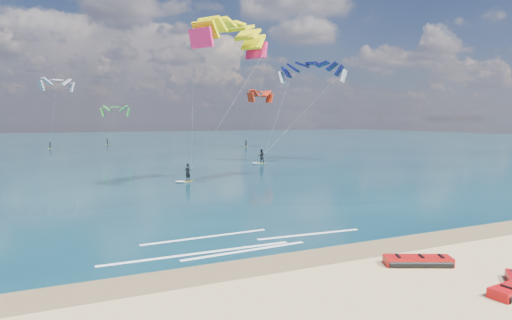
{
  "coord_description": "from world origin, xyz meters",
  "views": [
    {
      "loc": [
        -8.59,
        -13.57,
        6.04
      ],
      "look_at": [
        1.64,
        8.0,
        3.88
      ],
      "focal_mm": 32.0,
      "sensor_mm": 36.0,
      "label": 1
    }
  ],
  "objects": [
    {
      "name": "shoreline_foam",
      "position": [
        -0.27,
        6.2,
        0.04
      ],
      "size": [
        13.61,
        3.63,
        0.01
      ],
      "color": "white",
      "rests_on": "ground"
    },
    {
      "name": "packed_kite_mid",
      "position": [
        5.35,
        0.18,
        0.0
      ],
      "size": [
        3.17,
        2.36,
        0.43
      ],
      "primitive_type": null,
      "rotation": [
        0.0,
        0.0,
        -0.45
      ],
      "color": "#BC0E0D",
      "rests_on": "ground"
    },
    {
      "name": "sea",
      "position": [
        0.0,
        104.0,
        0.02
      ],
      "size": [
        320.0,
        200.0,
        0.04
      ],
      "primitive_type": "cube",
      "color": "#0A2637",
      "rests_on": "ground"
    },
    {
      "name": "distant_kites",
      "position": [
        4.51,
        78.66,
        5.5
      ],
      "size": [
        60.73,
        33.62,
        13.5
      ],
      "color": "#A19EA7",
      "rests_on": "ground"
    },
    {
      "name": "kitesurfer_far",
      "position": [
        21.68,
        39.86,
        7.96
      ],
      "size": [
        13.04,
        7.65,
        15.14
      ],
      "rotation": [
        0.0,
        0.0,
        0.35
      ],
      "color": "gold",
      "rests_on": "sea"
    },
    {
      "name": "wet_sand_strip",
      "position": [
        0.0,
        3.0,
        0.0
      ],
      "size": [
        320.0,
        2.4,
        0.01
      ],
      "primitive_type": "cube",
      "color": "brown",
      "rests_on": "ground"
    },
    {
      "name": "kitesurfer_main",
      "position": [
        5.28,
        25.36,
        8.08
      ],
      "size": [
        9.43,
        9.5,
        15.68
      ],
      "rotation": [
        0.0,
        0.0,
        0.49
      ],
      "color": "yellow",
      "rests_on": "sea"
    },
    {
      "name": "ground",
      "position": [
        0.0,
        40.0,
        0.0
      ],
      "size": [
        320.0,
        320.0,
        0.0
      ],
      "primitive_type": "plane",
      "color": "tan",
      "rests_on": "ground"
    }
  ]
}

